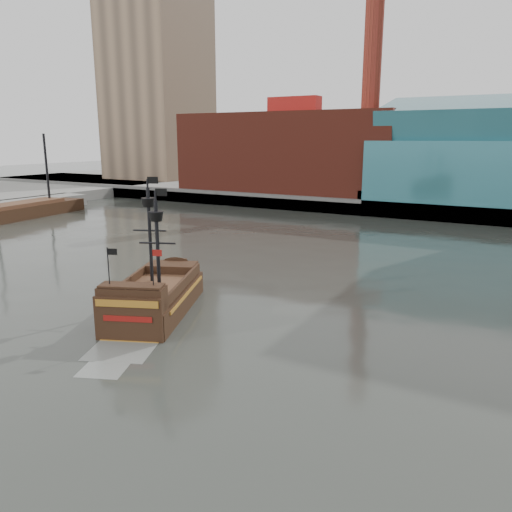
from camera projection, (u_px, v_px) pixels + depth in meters
The scene contains 6 objects.
ground at pixel (87, 376), 26.56m from camera, with size 400.00×400.00×0.00m, color #242722.
promenade_far at pixel (429, 194), 104.32m from camera, with size 220.00×60.00×2.00m, color slate.
seawall at pixel (392, 210), 79.24m from camera, with size 220.00×1.00×2.60m, color #4C4C49.
skyline at pixel (461, 69), 90.11m from camera, with size 149.00×45.00×62.00m.
pirate_ship at pixel (155, 301), 35.96m from camera, with size 9.12×14.41×10.39m.
docked_vessel at pixel (25, 212), 79.75m from camera, with size 7.72×22.37×14.90m.
Camera 1 is at (19.82, -16.81, 12.34)m, focal length 35.00 mm.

